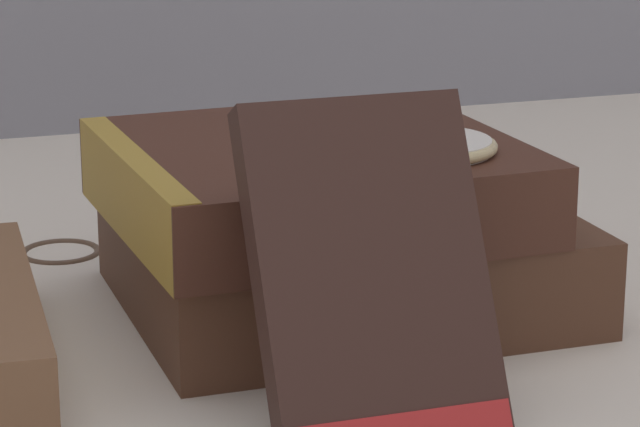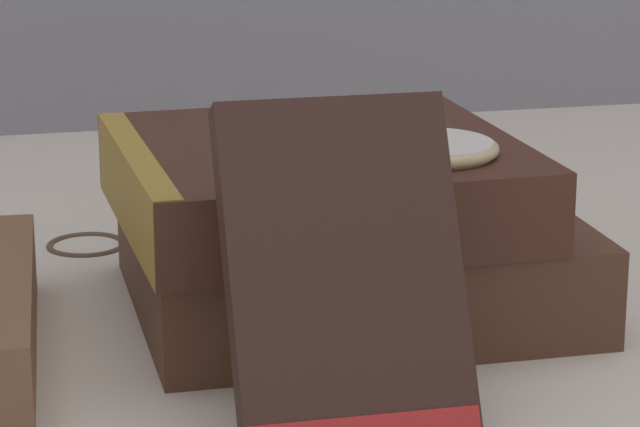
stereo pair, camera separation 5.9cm
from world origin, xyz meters
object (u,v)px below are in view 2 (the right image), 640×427
at_px(book_leaning_front, 345,287).
at_px(pocket_watch, 430,148).
at_px(book_flat_bottom, 343,261).
at_px(reading_glasses, 133,240).
at_px(book_flat_top, 306,182).

bearing_deg(book_leaning_front, pocket_watch, 57.19).
distance_m(book_flat_bottom, pocket_watch, 0.08).
bearing_deg(book_flat_bottom, reading_glasses, 124.21).
bearing_deg(book_flat_top, reading_glasses, 114.96).
height_order(book_flat_bottom, book_leaning_front, book_leaning_front).
bearing_deg(book_flat_top, book_flat_bottom, 14.54).
distance_m(book_flat_bottom, book_leaning_front, 0.14).
bearing_deg(pocket_watch, book_flat_top, 142.93).
height_order(book_flat_top, book_leaning_front, book_leaning_front).
xyz_separation_m(book_flat_bottom, pocket_watch, (0.03, -0.04, 0.06)).
height_order(book_flat_bottom, book_flat_top, book_flat_top).
relative_size(book_leaning_front, pocket_watch, 1.96).
xyz_separation_m(book_flat_bottom, reading_glasses, (-0.08, 0.12, -0.02)).
xyz_separation_m(book_flat_top, pocket_watch, (0.05, -0.03, 0.02)).
bearing_deg(book_leaning_front, book_flat_top, 83.86).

